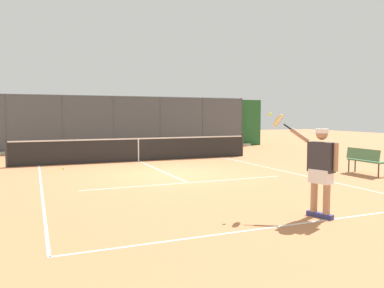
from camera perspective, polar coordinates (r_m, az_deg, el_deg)
name	(u,v)px	position (r m, az deg, el deg)	size (l,w,h in m)	color
ground_plane	(169,174)	(12.39, -3.45, -4.55)	(60.00, 60.00, 0.00)	#C67A4C
court_line_markings	(191,184)	(10.64, -0.08, -6.01)	(7.77, 10.09, 0.01)	white
fence_backdrop	(112,124)	(21.60, -11.89, 2.94)	(18.73, 1.37, 2.94)	#474C51
tennis_net	(138,149)	(16.02, -8.00, -0.78)	(9.98, 0.09, 1.07)	#2D2D2D
tennis_player	(320,166)	(7.51, 18.55, -3.06)	(0.77, 1.26, 1.96)	navy
tennis_ball_mid_court	(310,175)	(12.60, 17.22, -4.44)	(0.07, 0.07, 0.07)	#CCDB33
tennis_ball_by_sideline	(64,168)	(14.24, -18.62, -3.48)	(0.07, 0.07, 0.07)	#CCDB33
courtside_bench	(365,159)	(13.51, 24.40, -2.01)	(0.40, 1.30, 0.84)	#477A51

